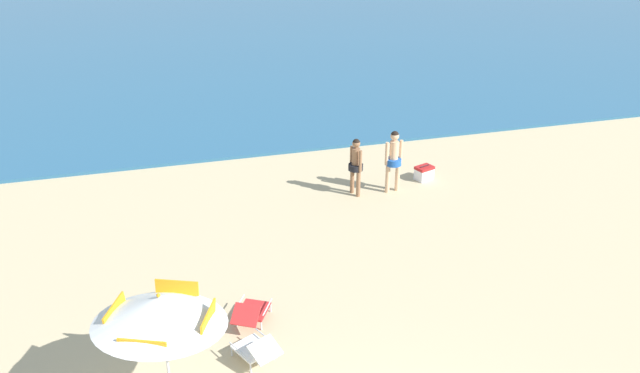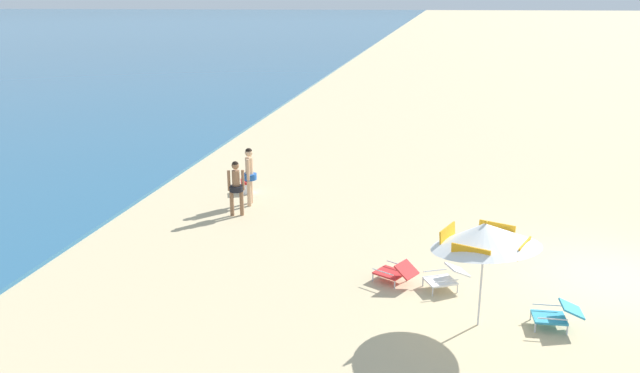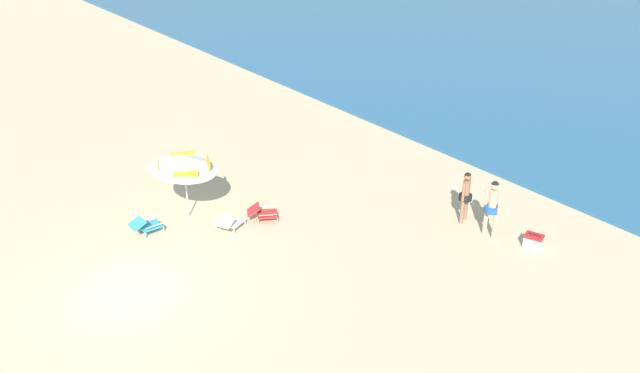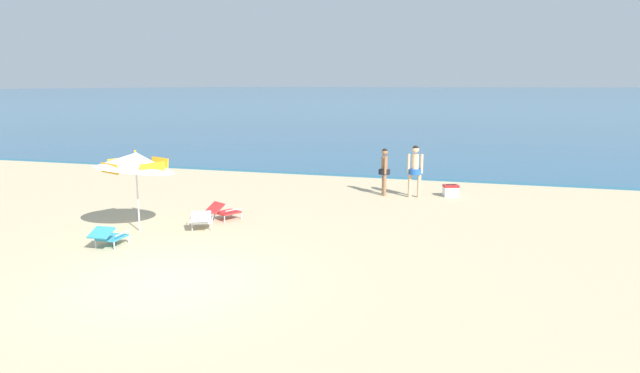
{
  "view_description": "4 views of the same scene",
  "coord_description": "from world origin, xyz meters",
  "px_view_note": "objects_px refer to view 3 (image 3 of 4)",
  "views": [
    {
      "loc": [
        -2.47,
        -4.65,
        7.3
      ],
      "look_at": [
        0.9,
        7.33,
        1.44
      ],
      "focal_mm": 34.46,
      "sensor_mm": 36.0,
      "label": 1
    },
    {
      "loc": [
        -13.78,
        4.11,
        5.93
      ],
      "look_at": [
        0.86,
        6.82,
        1.49
      ],
      "focal_mm": 35.21,
      "sensor_mm": 36.0,
      "label": 2
    },
    {
      "loc": [
        13.37,
        -4.15,
        9.52
      ],
      "look_at": [
        0.14,
        5.93,
        1.31
      ],
      "focal_mm": 36.16,
      "sensor_mm": 36.0,
      "label": 3
    },
    {
      "loc": [
        5.62,
        -8.72,
        3.73
      ],
      "look_at": [
        1.18,
        6.3,
        0.81
      ],
      "focal_mm": 30.75,
      "sensor_mm": 36.0,
      "label": 4
    }
  ],
  "objects_px": {
    "person_standing_near_shore": "(492,205)",
    "cooler_box": "(533,241)",
    "lounge_chair_under_umbrella": "(146,225)",
    "lounge_chair_beside_umbrella": "(230,222)",
    "person_standing_beside": "(466,193)",
    "beach_umbrella_striped_main": "(183,162)",
    "lounge_chair_facing_sea": "(263,213)"
  },
  "relations": [
    {
      "from": "person_standing_near_shore",
      "to": "cooler_box",
      "type": "distance_m",
      "value": 1.5
    },
    {
      "from": "lounge_chair_under_umbrella",
      "to": "lounge_chair_beside_umbrella",
      "type": "height_order",
      "value": "lounge_chair_beside_umbrella"
    },
    {
      "from": "lounge_chair_under_umbrella",
      "to": "person_standing_beside",
      "type": "xyz_separation_m",
      "value": [
        5.08,
        7.88,
        0.65
      ]
    },
    {
      "from": "person_standing_beside",
      "to": "cooler_box",
      "type": "relative_size",
      "value": 2.75
    },
    {
      "from": "person_standing_near_shore",
      "to": "person_standing_beside",
      "type": "height_order",
      "value": "person_standing_near_shore"
    },
    {
      "from": "lounge_chair_under_umbrella",
      "to": "cooler_box",
      "type": "xyz_separation_m",
      "value": [
        7.29,
        8.28,
        -0.07
      ]
    },
    {
      "from": "beach_umbrella_striped_main",
      "to": "lounge_chair_facing_sea",
      "type": "relative_size",
      "value": 2.74
    },
    {
      "from": "beach_umbrella_striped_main",
      "to": "person_standing_beside",
      "type": "bearing_deg",
      "value": 50.88
    },
    {
      "from": "lounge_chair_under_umbrella",
      "to": "cooler_box",
      "type": "distance_m",
      "value": 11.03
    },
    {
      "from": "lounge_chair_under_umbrella",
      "to": "person_standing_near_shore",
      "type": "height_order",
      "value": "person_standing_near_shore"
    },
    {
      "from": "person_standing_beside",
      "to": "person_standing_near_shore",
      "type": "bearing_deg",
      "value": -4.53
    },
    {
      "from": "lounge_chair_beside_umbrella",
      "to": "person_standing_near_shore",
      "type": "bearing_deg",
      "value": 50.2
    },
    {
      "from": "lounge_chair_under_umbrella",
      "to": "person_standing_near_shore",
      "type": "bearing_deg",
      "value": 51.88
    },
    {
      "from": "beach_umbrella_striped_main",
      "to": "lounge_chair_facing_sea",
      "type": "height_order",
      "value": "beach_umbrella_striped_main"
    },
    {
      "from": "lounge_chair_beside_umbrella",
      "to": "person_standing_beside",
      "type": "relative_size",
      "value": 0.63
    },
    {
      "from": "lounge_chair_beside_umbrella",
      "to": "person_standing_near_shore",
      "type": "xyz_separation_m",
      "value": [
        4.81,
        5.77,
        0.74
      ]
    },
    {
      "from": "person_standing_near_shore",
      "to": "person_standing_beside",
      "type": "distance_m",
      "value": 1.05
    },
    {
      "from": "lounge_chair_facing_sea",
      "to": "person_standing_near_shore",
      "type": "relative_size",
      "value": 0.59
    },
    {
      "from": "lounge_chair_beside_umbrella",
      "to": "cooler_box",
      "type": "bearing_deg",
      "value": 46.28
    },
    {
      "from": "lounge_chair_beside_umbrella",
      "to": "cooler_box",
      "type": "relative_size",
      "value": 1.74
    },
    {
      "from": "beach_umbrella_striped_main",
      "to": "person_standing_near_shore",
      "type": "distance_m",
      "value": 8.98
    },
    {
      "from": "lounge_chair_under_umbrella",
      "to": "lounge_chair_facing_sea",
      "type": "relative_size",
      "value": 0.87
    },
    {
      "from": "person_standing_near_shore",
      "to": "person_standing_beside",
      "type": "xyz_separation_m",
      "value": [
        -1.04,
        0.08,
        -0.08
      ]
    },
    {
      "from": "lounge_chair_facing_sea",
      "to": "person_standing_near_shore",
      "type": "bearing_deg",
      "value": 44.82
    },
    {
      "from": "lounge_chair_beside_umbrella",
      "to": "beach_umbrella_striped_main",
      "type": "bearing_deg",
      "value": -158.18
    },
    {
      "from": "lounge_chair_beside_umbrella",
      "to": "person_standing_near_shore",
      "type": "relative_size",
      "value": 0.58
    },
    {
      "from": "lounge_chair_beside_umbrella",
      "to": "person_standing_beside",
      "type": "distance_m",
      "value": 6.99
    },
    {
      "from": "beach_umbrella_striped_main",
      "to": "cooler_box",
      "type": "height_order",
      "value": "beach_umbrella_striped_main"
    },
    {
      "from": "lounge_chair_under_umbrella",
      "to": "lounge_chair_beside_umbrella",
      "type": "bearing_deg",
      "value": 57.08
    },
    {
      "from": "lounge_chair_under_umbrella",
      "to": "person_standing_near_shore",
      "type": "distance_m",
      "value": 9.95
    },
    {
      "from": "beach_umbrella_striped_main",
      "to": "lounge_chair_under_umbrella",
      "type": "height_order",
      "value": "beach_umbrella_striped_main"
    },
    {
      "from": "lounge_chair_under_umbrella",
      "to": "person_standing_beside",
      "type": "height_order",
      "value": "person_standing_beside"
    }
  ]
}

